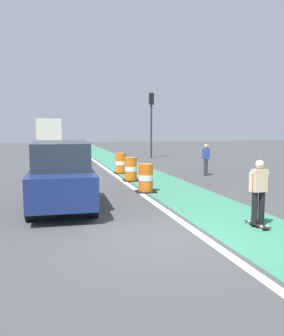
# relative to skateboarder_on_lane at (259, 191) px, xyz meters

# --- Properties ---
(ground_plane) EXTENTS (100.00, 100.00, 0.00)m
(ground_plane) POSITION_rel_skateboarder_on_lane_xyz_m (-2.58, -0.19, -0.91)
(ground_plane) COLOR #424244
(bike_lane_strip) EXTENTS (2.50, 80.00, 0.01)m
(bike_lane_strip) POSITION_rel_skateboarder_on_lane_xyz_m (-0.18, 11.81, -0.91)
(bike_lane_strip) COLOR #387F60
(bike_lane_strip) RESTS_ON ground
(lane_divider_stripe) EXTENTS (0.20, 80.00, 0.01)m
(lane_divider_stripe) POSITION_rel_skateboarder_on_lane_xyz_m (-1.68, 11.81, -0.91)
(lane_divider_stripe) COLOR silver
(lane_divider_stripe) RESTS_ON ground
(skateboarder_on_lane) EXTENTS (0.57, 0.81, 1.69)m
(skateboarder_on_lane) POSITION_rel_skateboarder_on_lane_xyz_m (0.00, 0.00, 0.00)
(skateboarder_on_lane) COLOR black
(skateboarder_on_lane) RESTS_ON ground
(parked_suv_nearest) EXTENTS (2.05, 4.66, 2.04)m
(parked_suv_nearest) POSITION_rel_skateboarder_on_lane_xyz_m (-4.65, 3.48, 0.12)
(parked_suv_nearest) COLOR navy
(parked_suv_nearest) RESTS_ON ground
(traffic_barrel_front) EXTENTS (0.73, 0.73, 1.09)m
(traffic_barrel_front) POSITION_rel_skateboarder_on_lane_xyz_m (-1.42, 5.39, -0.38)
(traffic_barrel_front) COLOR orange
(traffic_barrel_front) RESTS_ON ground
(traffic_barrel_mid) EXTENTS (0.73, 0.73, 1.09)m
(traffic_barrel_mid) POSITION_rel_skateboarder_on_lane_xyz_m (-1.31, 8.33, -0.38)
(traffic_barrel_mid) COLOR orange
(traffic_barrel_mid) RESTS_ON ground
(traffic_barrel_back) EXTENTS (0.73, 0.73, 1.09)m
(traffic_barrel_back) POSITION_rel_skateboarder_on_lane_xyz_m (-1.22, 11.08, -0.38)
(traffic_barrel_back) COLOR orange
(traffic_barrel_back) RESTS_ON ground
(delivery_truck_down_block) EXTENTS (2.48, 7.64, 3.23)m
(delivery_truck_down_block) POSITION_rel_skateboarder_on_lane_xyz_m (-4.68, 30.49, 0.94)
(delivery_truck_down_block) COLOR silver
(delivery_truck_down_block) RESTS_ON ground
(traffic_light_corner) EXTENTS (0.41, 0.32, 5.10)m
(traffic_light_corner) POSITION_rel_skateboarder_on_lane_xyz_m (3.03, 19.71, 2.59)
(traffic_light_corner) COLOR #2D2D2D
(traffic_light_corner) RESTS_ON ground
(pedestrian_crossing) EXTENTS (0.34, 0.20, 1.61)m
(pedestrian_crossing) POSITION_rel_skateboarder_on_lane_xyz_m (2.77, 9.02, -0.05)
(pedestrian_crossing) COLOR #33333D
(pedestrian_crossing) RESTS_ON ground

